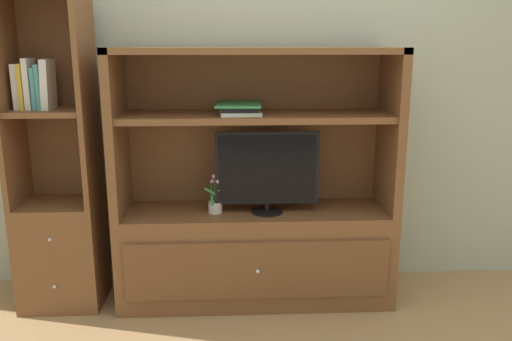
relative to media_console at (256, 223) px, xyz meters
name	(u,v)px	position (x,y,z in m)	size (l,w,h in m)	color
ground_plane	(259,331)	(0.00, -0.41, -0.47)	(8.00, 8.00, 0.00)	tan
painted_rear_wall	(253,63)	(0.00, 0.34, 0.93)	(6.00, 0.10, 2.80)	#ADB29E
media_console	(256,223)	(0.00, 0.00, 0.00)	(1.61, 0.49, 1.49)	brown
tv_monitor	(267,171)	(0.06, -0.06, 0.34)	(0.59, 0.18, 0.48)	black
potted_plant	(215,203)	(-0.24, -0.05, 0.15)	(0.13, 0.14, 0.23)	beige
magazine_stack	(239,108)	(-0.09, 0.00, 0.69)	(0.27, 0.35, 0.06)	silver
bookshelf_tall	(59,207)	(-1.14, 0.00, 0.12)	(0.46, 0.39, 1.79)	brown
upright_book_row	(35,86)	(-1.21, -0.01, 0.82)	(0.20, 0.16, 0.28)	silver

